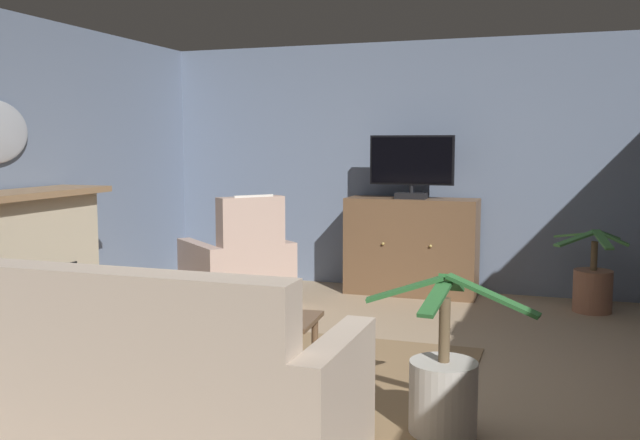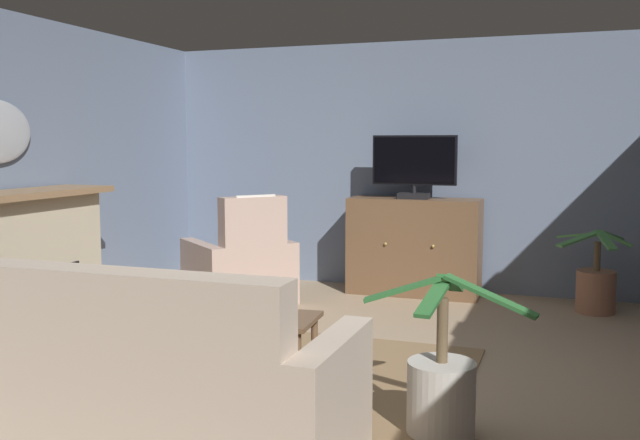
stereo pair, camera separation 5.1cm
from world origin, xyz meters
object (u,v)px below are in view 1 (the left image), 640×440
at_px(tv_remote, 234,312).
at_px(cat, 180,334).
at_px(fireplace, 26,270).
at_px(coffee_table, 249,325).
at_px(television, 412,165).
at_px(sofa_floral, 146,390).
at_px(potted_plant_on_hearth_side, 443,391).
at_px(tv_cabinet, 411,248).
at_px(potted_plant_leafy_by_curtain, 593,287).
at_px(armchair_near_window, 239,269).

distance_m(tv_remote, cat, 0.99).
height_order(fireplace, coffee_table, fireplace).
relative_size(television, cat, 1.21).
height_order(coffee_table, sofa_floral, sofa_floral).
relative_size(television, potted_plant_on_hearth_side, 0.94).
distance_m(tv_cabinet, potted_plant_leafy_by_curtain, 1.77).
relative_size(armchair_near_window, cat, 1.78).
distance_m(sofa_floral, potted_plant_on_hearth_side, 1.55).
bearing_deg(cat, tv_cabinet, 63.03).
relative_size(tv_cabinet, potted_plant_on_hearth_side, 1.47).
xyz_separation_m(coffee_table, cat, (-0.85, 0.58, -0.28)).
height_order(potted_plant_on_hearth_side, potted_plant_leafy_by_curtain, potted_plant_on_hearth_side).
xyz_separation_m(coffee_table, potted_plant_leafy_by_curtain, (2.17, 2.85, -0.17)).
bearing_deg(potted_plant_on_hearth_side, television, 104.48).
relative_size(fireplace, coffee_table, 1.77).
bearing_deg(television, cat, -117.47).
height_order(fireplace, potted_plant_on_hearth_side, fireplace).
relative_size(coffee_table, potted_plant_leafy_by_curtain, 1.13).
distance_m(tv_remote, sofa_floral, 1.12).
xyz_separation_m(coffee_table, potted_plant_on_hearth_side, (1.29, -0.35, -0.16)).
relative_size(television, coffee_table, 0.95).
bearing_deg(potted_plant_leafy_by_curtain, cat, -142.98).
height_order(television, sofa_floral, television).
bearing_deg(potted_plant_on_hearth_side, potted_plant_leafy_by_curtain, 74.74).
height_order(television, cat, television).
relative_size(fireplace, armchair_near_window, 1.27).
height_order(potted_plant_on_hearth_side, cat, potted_plant_on_hearth_side).
xyz_separation_m(television, armchair_near_window, (-1.53, -0.85, -1.01)).
height_order(television, coffee_table, television).
xyz_separation_m(sofa_floral, potted_plant_leafy_by_curtain, (2.23, 3.94, -0.11)).
height_order(fireplace, tv_remote, fireplace).
height_order(tv_remote, cat, tv_remote).
relative_size(television, potted_plant_leafy_by_curtain, 1.07).
xyz_separation_m(fireplace, tv_remote, (1.99, -0.38, -0.09)).
bearing_deg(armchair_near_window, coffee_table, -62.98).
relative_size(tv_cabinet, cat, 1.89).
xyz_separation_m(coffee_table, armchair_near_window, (-1.10, 2.16, -0.07)).
relative_size(television, armchair_near_window, 0.68).
bearing_deg(potted_plant_on_hearth_side, fireplace, 167.57).
distance_m(fireplace, television, 3.72).
distance_m(tv_remote, potted_plant_leafy_by_curtain, 3.64).
height_order(television, armchair_near_window, television).
bearing_deg(cat, sofa_floral, -64.85).
relative_size(tv_cabinet, armchair_near_window, 1.06).
bearing_deg(sofa_floral, tv_remote, 92.62).
relative_size(fireplace, potted_plant_on_hearth_side, 1.76).
relative_size(fireplace, tv_remote, 9.39).
xyz_separation_m(television, potted_plant_on_hearth_side, (0.87, -3.37, -1.10)).
relative_size(potted_plant_on_hearth_side, cat, 1.29).
xyz_separation_m(fireplace, television, (2.53, 2.62, 0.77)).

